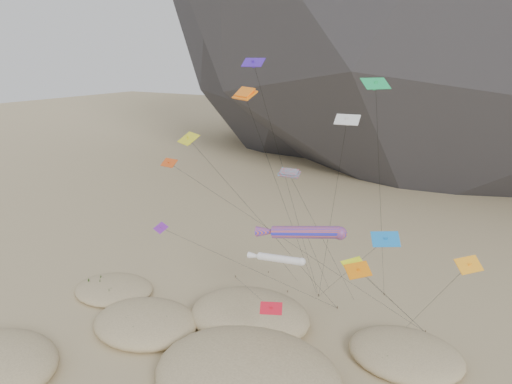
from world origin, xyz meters
TOP-DOWN VIEW (x-y plane):
  - dunes at (-0.82, 4.33)m, footprint 46.49×33.30m
  - dune_grass at (-0.77, 3.39)m, footprint 44.79×27.50m
  - kite_stakes at (3.04, 23.38)m, footprint 24.56×7.16m
  - rainbow_tube_kite at (4.11, 13.49)m, footprint 8.79×14.19m
  - white_tube_kite at (2.08, 12.29)m, footprint 7.23×14.08m
  - orange_parafoil at (-1.02, 11.54)m, footprint 3.90×13.97m
  - multi_parafoil at (3.45, 12.02)m, footprint 3.39×13.59m
  - delta_kites at (5.04, 10.61)m, footprint 32.19×22.09m

SIDE VIEW (x-z plane):
  - kite_stakes at x=3.04m, z-range 0.00..0.30m
  - dunes at x=-0.82m, z-range -1.38..2.91m
  - dune_grass at x=-0.77m, z-range 0.08..1.58m
  - white_tube_kite at x=2.08m, z-range 4.27..14.04m
  - rainbow_tube_kite at x=4.11m, z-range 5.45..18.32m
  - delta_kites at x=5.04m, z-range 2.67..30.59m
  - multi_parafoil at x=3.45m, z-range 8.51..26.87m
  - orange_parafoil at x=-1.02m, z-range 11.93..37.37m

